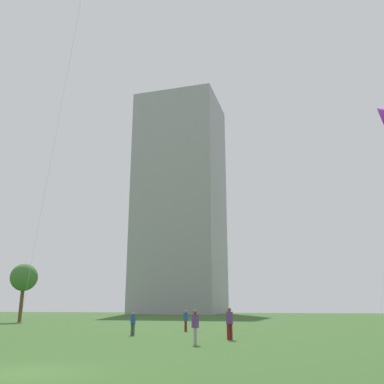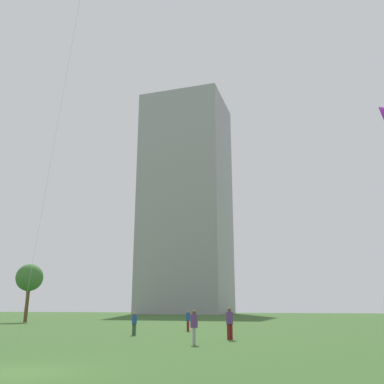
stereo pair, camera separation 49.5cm
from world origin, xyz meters
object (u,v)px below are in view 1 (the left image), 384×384
(person_standing_0, at_px, (133,322))
(person_standing_1, at_px, (229,321))
(park_tree_1, at_px, (24,278))
(person_standing_3, at_px, (195,324))
(distant_highrise_1, at_px, (181,202))
(person_standing_2, at_px, (186,319))

(person_standing_0, relative_size, person_standing_1, 0.84)
(person_standing_1, height_order, park_tree_1, park_tree_1)
(park_tree_1, bearing_deg, person_standing_0, -36.99)
(person_standing_3, height_order, distant_highrise_1, distant_highrise_1)
(park_tree_1, xyz_separation_m, distant_highrise_1, (-3.45, 71.86, 27.66))
(person_standing_3, bearing_deg, person_standing_0, -151.84)
(person_standing_1, xyz_separation_m, park_tree_1, (-32.53, 20.92, 4.57))
(person_standing_0, bearing_deg, person_standing_2, -105.44)
(person_standing_1, height_order, distant_highrise_1, distant_highrise_1)
(person_standing_0, relative_size, person_standing_2, 0.95)
(park_tree_1, bearing_deg, person_standing_1, -32.75)
(person_standing_0, height_order, person_standing_2, person_standing_2)
(park_tree_1, height_order, distant_highrise_1, distant_highrise_1)
(person_standing_1, xyz_separation_m, person_standing_2, (-5.49, 7.96, -0.12))
(park_tree_1, bearing_deg, person_standing_2, -25.62)
(person_standing_1, height_order, person_standing_2, person_standing_1)
(person_standing_2, bearing_deg, park_tree_1, -156.72)
(person_standing_0, distance_m, park_tree_1, 31.84)
(person_standing_3, distance_m, park_tree_1, 40.50)
(person_standing_3, bearing_deg, park_tree_1, -147.34)
(person_standing_0, height_order, person_standing_1, person_standing_1)
(person_standing_0, bearing_deg, distant_highrise_1, -70.35)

